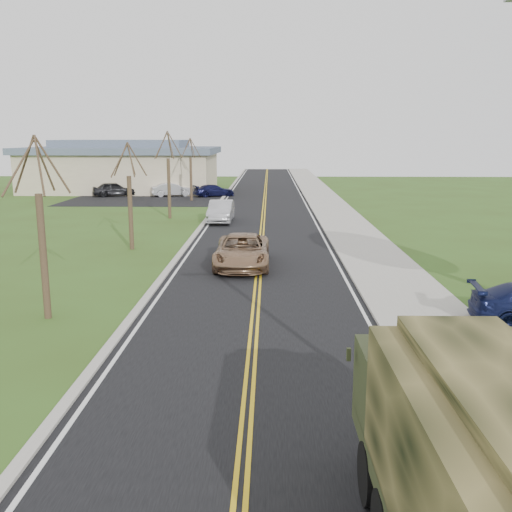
{
  "coord_description": "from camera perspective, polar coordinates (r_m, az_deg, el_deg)",
  "views": [
    {
      "loc": [
        0.48,
        -8.25,
        6.01
      ],
      "look_at": [
        -0.0,
        11.79,
        1.8
      ],
      "focal_mm": 40.0,
      "sensor_mm": 36.0,
      "label": 1
    }
  ],
  "objects": [
    {
      "name": "ground",
      "position": [
        10.22,
        -1.71,
        -24.16
      ],
      "size": [
        160.0,
        160.0,
        0.0
      ],
      "primitive_type": "plane",
      "color": "#344B19",
      "rests_on": "ground"
    },
    {
      "name": "commercial_building",
      "position": [
        66.38,
        -13.14,
        8.68
      ],
      "size": [
        25.5,
        21.5,
        5.65
      ],
      "color": "tan",
      "rests_on": "ground"
    },
    {
      "name": "sedan_silver",
      "position": [
        40.9,
        -3.53,
        4.48
      ],
      "size": [
        1.68,
        4.7,
        1.54
      ],
      "primitive_type": "imported",
      "rotation": [
        0.0,
        0.0,
        -0.01
      ],
      "color": "silver",
      "rests_on": "ground"
    },
    {
      "name": "lot_car_navy",
      "position": [
        58.78,
        -4.21,
        6.55
      ],
      "size": [
        4.5,
        3.21,
        1.21
      ],
      "primitive_type": "imported",
      "rotation": [
        0.0,
        0.0,
        1.98
      ],
      "color": "black",
      "rests_on": "ground"
    },
    {
      "name": "bare_tree_c",
      "position": [
        43.03,
        -8.71,
        7.41
      ],
      "size": [
        2.04,
        2.39,
        6.42
      ],
      "color": "#38281C",
      "rests_on": "ground"
    },
    {
      "name": "road",
      "position": [
        48.63,
        0.8,
        4.76
      ],
      "size": [
        8.0,
        120.0,
        0.01
      ],
      "primitive_type": "cube",
      "color": "black",
      "rests_on": "ground"
    },
    {
      "name": "lot_car_dark",
      "position": [
        60.56,
        -14.0,
        6.5
      ],
      "size": [
        4.61,
        3.16,
        1.46
      ],
      "primitive_type": "imported",
      "rotation": [
        0.0,
        0.0,
        1.95
      ],
      "color": "black",
      "rests_on": "ground"
    },
    {
      "name": "bare_tree_d",
      "position": [
        54.88,
        -6.53,
        8.17
      ],
      "size": [
        1.88,
        2.2,
        5.91
      ],
      "color": "#38281C",
      "rests_on": "ground"
    },
    {
      "name": "curb_right",
      "position": [
        48.76,
        5.7,
        4.79
      ],
      "size": [
        0.3,
        120.0,
        0.12
      ],
      "primitive_type": "cube",
      "color": "#9E998E",
      "rests_on": "ground"
    },
    {
      "name": "bare_tree_a",
      "position": [
        20.01,
        -20.6,
        1.36
      ],
      "size": [
        1.93,
        2.26,
        6.08
      ],
      "color": "#38281C",
      "rests_on": "ground"
    },
    {
      "name": "sidewalk_right",
      "position": [
        48.92,
        7.75,
        4.75
      ],
      "size": [
        3.2,
        120.0,
        0.1
      ],
      "primitive_type": "cube",
      "color": "#9E998E",
      "rests_on": "ground"
    },
    {
      "name": "military_truck",
      "position": [
        8.13,
        22.05,
        -19.38
      ],
      "size": [
        2.38,
        6.7,
        3.33
      ],
      "rotation": [
        0.0,
        0.0,
        0.0
      ],
      "color": "black",
      "rests_on": "ground"
    },
    {
      "name": "suv_champagne",
      "position": [
        26.72,
        -1.39,
        0.51
      ],
      "size": [
        2.52,
        5.43,
        1.51
      ],
      "primitive_type": "imported",
      "rotation": [
        0.0,
        0.0,
        0.0
      ],
      "color": "#947254",
      "rests_on": "ground"
    },
    {
      "name": "curb_left",
      "position": [
        48.84,
        -4.09,
        4.82
      ],
      "size": [
        0.3,
        120.0,
        0.1
      ],
      "primitive_type": "cube",
      "color": "#9E998E",
      "rests_on": "ground"
    },
    {
      "name": "lot_car_silver",
      "position": [
        59.34,
        -8.37,
        6.6
      ],
      "size": [
        4.49,
        2.66,
        1.4
      ],
      "primitive_type": "imported",
      "rotation": [
        0.0,
        0.0,
        1.87
      ],
      "color": "silver",
      "rests_on": "ground"
    },
    {
      "name": "bare_tree_b",
      "position": [
        31.36,
        -12.48,
        5.11
      ],
      "size": [
        1.83,
        2.14,
        5.73
      ],
      "color": "#38281C",
      "rests_on": "ground"
    }
  ]
}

